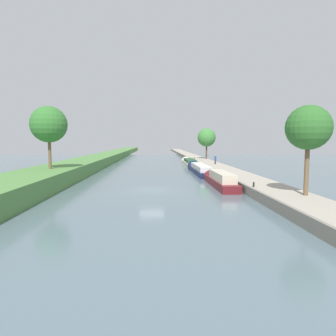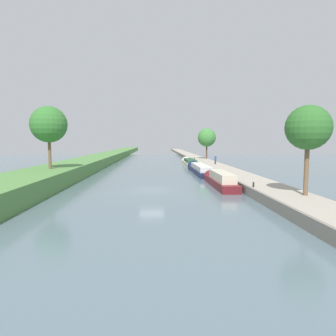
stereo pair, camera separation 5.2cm
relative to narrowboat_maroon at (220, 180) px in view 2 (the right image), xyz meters
name	(u,v)px [view 2 (the right image)]	position (x,y,z in m)	size (l,w,h in m)	color
ground_plane	(152,190)	(-7.58, -2.49, -0.68)	(160.00, 160.00, 0.00)	slate
left_grassy_bank	(30,182)	(-19.74, -2.49, 0.21)	(6.23, 260.00, 1.77)	#518442
right_towpath	(258,185)	(3.43, -2.49, -0.27)	(3.93, 260.00, 0.82)	#A89E8E
stone_quay	(238,185)	(1.34, -2.49, -0.24)	(0.25, 260.00, 0.87)	gray
narrowboat_maroon	(220,180)	(0.00, 0.00, 0.00)	(1.85, 11.03, 2.16)	maroon
narrowboat_navy	(199,169)	(-0.18, 14.39, -0.12)	(2.11, 16.47, 2.04)	#141E42
narrowboat_cream	(189,162)	(-0.07, 29.60, -0.14)	(2.18, 13.57, 2.07)	beige
tree_rightbank_near	(308,128)	(4.41, -10.37, 5.30)	(3.39, 3.39, 6.90)	brown
tree_rightbank_midnear	(207,138)	(4.99, 37.56, 5.15)	(4.30, 4.30, 7.18)	#4C3828
tree_leftbank_downstream	(49,125)	(-19.45, 2.44, 6.22)	(4.18, 4.18, 7.24)	brown
person_walking	(215,159)	(3.77, 21.06, 1.01)	(0.34, 0.34, 1.66)	#282D42
mooring_bollard_near	(253,185)	(1.76, -6.11, 0.37)	(0.16, 0.16, 0.45)	black
mooring_bollard_far	(194,158)	(1.76, 35.05, 0.37)	(0.16, 0.16, 0.45)	black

